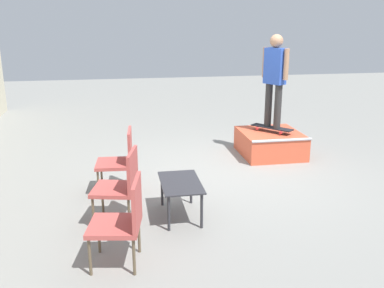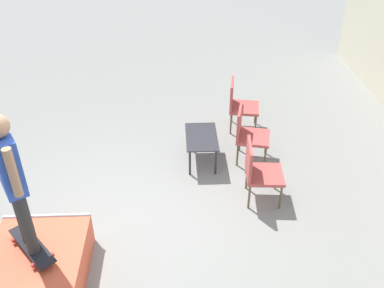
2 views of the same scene
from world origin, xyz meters
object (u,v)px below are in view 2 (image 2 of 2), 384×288
(patio_chair_center, at_px, (248,132))
(skate_ramp_box, at_px, (39,264))
(skateboard_on_ramp, at_px, (32,245))
(person_skater, at_px, (11,175))
(patio_chair_right, at_px, (258,169))
(patio_chair_left, at_px, (239,103))
(coffee_table, at_px, (201,140))

(patio_chair_center, bearing_deg, skate_ramp_box, 142.81)
(skate_ramp_box, distance_m, skateboard_on_ramp, 0.30)
(person_skater, height_order, patio_chair_right, person_skater)
(skate_ramp_box, relative_size, patio_chair_left, 1.25)
(patio_chair_left, distance_m, patio_chair_right, 2.00)
(coffee_table, relative_size, patio_chair_center, 0.91)
(coffee_table, bearing_deg, skateboard_on_ramp, -41.97)
(patio_chair_left, distance_m, patio_chair_center, 0.99)
(coffee_table, bearing_deg, patio_chair_center, 91.66)
(patio_chair_center, distance_m, patio_chair_right, 1.01)
(skateboard_on_ramp, relative_size, person_skater, 0.44)
(coffee_table, distance_m, patio_chair_right, 1.24)
(skateboard_on_ramp, xyz_separation_m, coffee_table, (-2.30, 2.07, -0.11))
(skateboard_on_ramp, relative_size, patio_chair_right, 0.79)
(patio_chair_center, xyz_separation_m, patio_chair_right, (1.01, -0.00, 0.00))
(skate_ramp_box, height_order, skateboard_on_ramp, skateboard_on_ramp)
(skate_ramp_box, height_order, patio_chair_right, patio_chair_right)
(patio_chair_center, bearing_deg, skateboard_on_ramp, 142.62)
(person_skater, bearing_deg, coffee_table, 107.67)
(patio_chair_left, xyz_separation_m, patio_chair_right, (2.00, -0.00, 0.00))
(coffee_table, xyz_separation_m, patio_chair_left, (-1.01, 0.74, 0.11))
(skate_ramp_box, relative_size, coffee_table, 1.38)
(skate_ramp_box, xyz_separation_m, patio_chair_center, (-2.32, 2.79, 0.30))
(skate_ramp_box, bearing_deg, patio_chair_right, 115.17)
(patio_chair_left, relative_size, patio_chair_right, 1.00)
(skate_ramp_box, bearing_deg, skateboard_on_ramp, -86.94)
(person_skater, relative_size, coffee_table, 1.97)
(person_skater, distance_m, patio_chair_right, 3.26)
(skateboard_on_ramp, bearing_deg, person_skater, 139.54)
(coffee_table, distance_m, patio_chair_center, 0.75)
(patio_chair_right, bearing_deg, person_skater, 119.27)
(person_skater, bearing_deg, patio_chair_left, 109.28)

